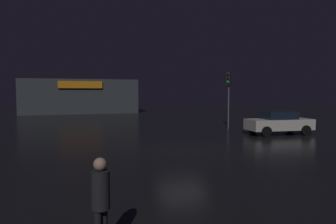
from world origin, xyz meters
name	(u,v)px	position (x,y,z in m)	size (l,w,h in m)	color
ground_plane	(182,149)	(0.00, 0.00, 0.00)	(120.00, 120.00, 0.00)	black
store_building	(80,96)	(-4.61, 30.09, 2.37)	(15.58, 6.39, 4.72)	#33383D
traffic_signal_opposite	(228,86)	(6.55, 7.20, 3.45)	(0.42, 0.43, 4.58)	#595B60
car_near	(279,123)	(8.26, 3.04, 0.85)	(4.64, 2.22, 1.64)	silver
pedestrian	(100,199)	(-4.90, -9.19, 1.06)	(0.48, 0.48, 1.81)	black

